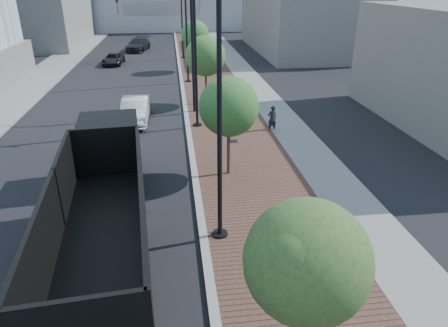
{
  "coord_description": "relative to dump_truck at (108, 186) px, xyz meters",
  "views": [
    {
      "loc": [
        -0.81,
        -2.12,
        8.51
      ],
      "look_at": [
        1.0,
        12.0,
        2.0
      ],
      "focal_mm": 32.56,
      "sensor_mm": 36.0,
      "label": 1
    }
  ],
  "objects": [
    {
      "name": "sidewalk",
      "position": [
        6.9,
        28.23,
        -1.39
      ],
      "size": [
        7.0,
        140.0,
        0.12
      ],
      "primitive_type": "cube",
      "color": "#4C2D23",
      "rests_on": "ground"
    },
    {
      "name": "concrete_strip",
      "position": [
        9.6,
        28.23,
        -1.38
      ],
      "size": [
        2.4,
        140.0,
        0.13
      ],
      "primitive_type": "cube",
      "color": "slate",
      "rests_on": "ground"
    },
    {
      "name": "curb",
      "position": [
        3.4,
        28.23,
        -1.38
      ],
      "size": [
        0.3,
        140.0,
        0.14
      ],
      "primitive_type": "cube",
      "color": "gray",
      "rests_on": "ground"
    },
    {
      "name": "west_sidewalk",
      "position": [
        -9.6,
        28.23,
        -1.39
      ],
      "size": [
        4.0,
        140.0,
        0.12
      ],
      "primitive_type": "cube",
      "color": "slate",
      "rests_on": "ground"
    },
    {
      "name": "dump_truck",
      "position": [
        0.0,
        0.0,
        0.0
      ],
      "size": [
        3.65,
        13.51,
        3.44
      ],
      "rotation": [
        0.0,
        0.0,
        0.09
      ],
      "color": "black",
      "rests_on": "ground"
    },
    {
      "name": "white_sedan",
      "position": [
        0.11,
        11.84,
        -0.68
      ],
      "size": [
        1.71,
        4.68,
        1.53
      ],
      "primitive_type": "imported",
      "rotation": [
        0.0,
        0.0,
        -0.02
      ],
      "color": "silver",
      "rests_on": "ground"
    },
    {
      "name": "dark_car_mid",
      "position": [
        -3.62,
        31.63,
        -0.87
      ],
      "size": [
        2.2,
        4.27,
        1.15
      ],
      "primitive_type": "imported",
      "rotation": [
        0.0,
        0.0,
        -0.07
      ],
      "color": "black",
      "rests_on": "ground"
    },
    {
      "name": "dark_car_far",
      "position": [
        -1.52,
        40.69,
        -0.67
      ],
      "size": [
        3.26,
        5.71,
        1.56
      ],
      "primitive_type": "imported",
      "rotation": [
        0.0,
        0.0,
        -0.21
      ],
      "color": "black",
      "rests_on": "ground"
    },
    {
      "name": "pedestrian",
      "position": [
        8.45,
        8.95,
        -0.65
      ],
      "size": [
        0.65,
        0.5,
        1.59
      ],
      "primitive_type": "imported",
      "rotation": [
        0.0,
        0.0,
        3.37
      ],
      "color": "black",
      "rests_on": "ground"
    },
    {
      "name": "streetlight_1",
      "position": [
        3.89,
        -1.77,
        2.89
      ],
      "size": [
        1.44,
        0.56,
        9.21
      ],
      "color": "black",
      "rests_on": "ground"
    },
    {
      "name": "streetlight_2",
      "position": [
        4.0,
        10.23,
        3.37
      ],
      "size": [
        1.72,
        0.56,
        9.28
      ],
      "color": "black",
      "rests_on": "ground"
    },
    {
      "name": "streetlight_3",
      "position": [
        3.89,
        22.23,
        2.89
      ],
      "size": [
        1.44,
        0.56,
        9.21
      ],
      "color": "black",
      "rests_on": "ground"
    },
    {
      "name": "streetlight_4",
      "position": [
        4.0,
        34.23,
        3.37
      ],
      "size": [
        1.72,
        0.56,
        9.28
      ],
      "color": "black",
      "rests_on": "ground"
    },
    {
      "name": "traffic_mast",
      "position": [
        3.1,
        13.23,
        3.53
      ],
      "size": [
        5.09,
        0.2,
        8.0
      ],
      "color": "black",
      "rests_on": "ground"
    },
    {
      "name": "tree_0",
      "position": [
        5.05,
        -7.75,
        2.04
      ],
      "size": [
        2.54,
        2.52,
        4.76
      ],
      "color": "#382619",
      "rests_on": "ground"
    },
    {
      "name": "tree_1",
      "position": [
        5.05,
        3.25,
        1.9
      ],
      "size": [
        2.68,
        2.68,
        4.7
      ],
      "color": "#382619",
      "rests_on": "ground"
    },
    {
      "name": "tree_2",
      "position": [
        5.05,
        15.25,
        2.05
      ],
      "size": [
        2.85,
        2.85,
        4.94
      ],
      "color": "#382619",
      "rests_on": "ground"
    },
    {
      "name": "tree_3",
      "position": [
        5.05,
        27.25,
        2.09
      ],
      "size": [
        2.68,
        2.68,
        4.89
      ],
      "color": "#382619",
      "rests_on": "ground"
    },
    {
      "name": "commercial_block_nw",
      "position": [
        -16.6,
        48.23,
        3.55
      ],
      "size": [
        14.0,
        20.0,
        10.0
      ],
      "primitive_type": "cube",
      "color": "#67625D",
      "rests_on": "ground"
    },
    {
      "name": "commercial_block_ne",
      "position": [
        19.4,
        38.23,
        2.55
      ],
      "size": [
        12.0,
        22.0,
        8.0
      ],
      "primitive_type": "cube",
      "color": "slate",
      "rests_on": "ground"
    },
    {
      "name": "utility_cover_1",
      "position": [
        5.8,
        -3.77,
        -1.32
      ],
      "size": [
        0.5,
        0.5,
        0.02
      ],
      "primitive_type": "cube",
      "color": "black",
      "rests_on": "sidewalk"
    },
    {
      "name": "utility_cover_2",
      "position": [
        5.8,
        7.23,
        -1.32
      ],
      "size": [
        0.5,
        0.5,
        0.02
      ],
      "primitive_type": "cube",
      "color": "black",
      "rests_on": "sidewalk"
    }
  ]
}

